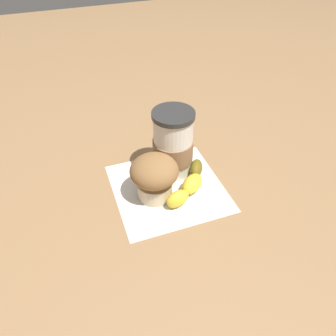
% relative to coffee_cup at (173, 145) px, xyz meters
% --- Properties ---
extents(ground_plane, '(3.00, 3.00, 0.00)m').
position_rel_coffee_cup_xyz_m(ground_plane, '(0.05, -0.03, -0.07)').
color(ground_plane, '#936D47').
extents(paper_napkin, '(0.24, 0.24, 0.00)m').
position_rel_coffee_cup_xyz_m(paper_napkin, '(0.05, -0.03, -0.07)').
color(paper_napkin, white).
rests_on(paper_napkin, ground_plane).
extents(coffee_cup, '(0.09, 0.09, 0.15)m').
position_rel_coffee_cup_xyz_m(coffee_cup, '(0.00, 0.00, 0.00)').
color(coffee_cup, silver).
rests_on(coffee_cup, paper_napkin).
extents(muffin, '(0.10, 0.10, 0.10)m').
position_rel_coffee_cup_xyz_m(muffin, '(0.06, -0.06, -0.02)').
color(muffin, beige).
rests_on(muffin, paper_napkin).
extents(banana, '(0.12, 0.13, 0.04)m').
position_rel_coffee_cup_xyz_m(banana, '(0.07, 0.01, -0.05)').
color(banana, yellow).
rests_on(banana, paper_napkin).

